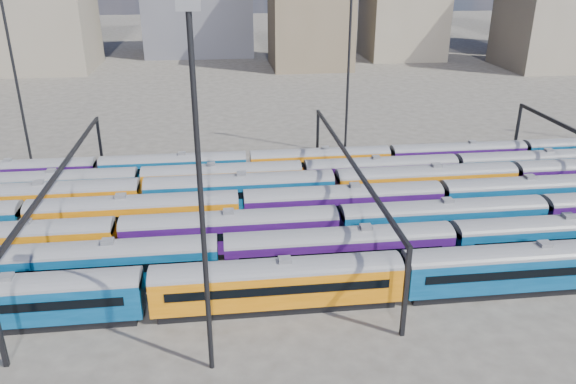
{
  "coord_description": "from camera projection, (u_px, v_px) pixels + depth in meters",
  "views": [
    {
      "loc": [
        -3.45,
        -55.34,
        27.88
      ],
      "look_at": [
        3.7,
        3.1,
        3.0
      ],
      "focal_mm": 35.0,
      "sensor_mm": 36.0,
      "label": 1
    }
  ],
  "objects": [
    {
      "name": "rake_4",
      "position": [
        142.0,
        193.0,
        63.85
      ],
      "size": [
        133.51,
        3.25,
        5.49
      ],
      "color": "black",
      "rests_on": "ground"
    },
    {
      "name": "rake_1",
      "position": [
        452.0,
        240.0,
        53.59
      ],
      "size": [
        131.08,
        3.2,
        5.39
      ],
      "color": "black",
      "rests_on": "ground"
    },
    {
      "name": "ground",
      "position": [
        258.0,
        229.0,
        61.84
      ],
      "size": [
        500.0,
        500.0,
        0.0
      ],
      "primitive_type": "plane",
      "color": "#3C3832",
      "rests_on": "ground"
    },
    {
      "name": "rake_2",
      "position": [
        339.0,
        222.0,
        57.05
      ],
      "size": [
        131.15,
        3.2,
        5.39
      ],
      "color": "black",
      "rests_on": "ground"
    },
    {
      "name": "gantry_2",
      "position": [
        350.0,
        168.0,
        60.31
      ],
      "size": [
        0.35,
        40.35,
        8.03
      ],
      "color": "black",
      "rests_on": "ground"
    },
    {
      "name": "mast_2",
      "position": [
        200.0,
        192.0,
        35.73
      ],
      "size": [
        1.4,
        0.5,
        25.6
      ],
      "color": "black",
      "rests_on": "ground"
    },
    {
      "name": "mast_3",
      "position": [
        349.0,
        61.0,
        80.02
      ],
      "size": [
        1.4,
        0.5,
        25.6
      ],
      "color": "black",
      "rests_on": "ground"
    },
    {
      "name": "gantry_1",
      "position": [
        60.0,
        180.0,
        56.96
      ],
      "size": [
        0.35,
        40.35,
        8.03
      ],
      "color": "black",
      "rests_on": "ground"
    },
    {
      "name": "rake_3",
      "position": [
        241.0,
        206.0,
        60.51
      ],
      "size": [
        133.88,
        3.26,
        5.51
      ],
      "color": "black",
      "rests_on": "ground"
    },
    {
      "name": "rake_6",
      "position": [
        320.0,
        159.0,
        75.64
      ],
      "size": [
        135.18,
        2.83,
        4.75
      ],
      "color": "black",
      "rests_on": "ground"
    },
    {
      "name": "rake_5",
      "position": [
        222.0,
        176.0,
        69.56
      ],
      "size": [
        140.54,
        2.94,
        4.94
      ],
      "color": "black",
      "rests_on": "ground"
    },
    {
      "name": "mast_1",
      "position": [
        14.0,
        71.0,
        73.16
      ],
      "size": [
        1.4,
        0.5,
        25.6
      ],
      "color": "black",
      "rests_on": "ground"
    },
    {
      "name": "rake_0",
      "position": [
        277.0,
        279.0,
        47.1
      ],
      "size": [
        107.58,
        3.15,
        5.31
      ],
      "color": "black",
      "rests_on": "ground"
    }
  ]
}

